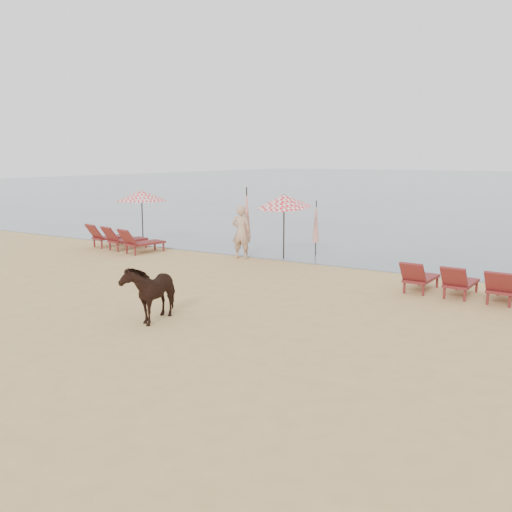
{
  "coord_description": "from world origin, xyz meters",
  "views": [
    {
      "loc": [
        7.62,
        -7.41,
        3.64
      ],
      "look_at": [
        0.0,
        5.0,
        1.1
      ],
      "focal_mm": 40.0,
      "sensor_mm": 36.0,
      "label": 1
    }
  ],
  "objects_px": {
    "beachgoer_left": "(241,232)",
    "umbrella_closed_left": "(247,214)",
    "umbrella_closed_right": "(316,222)",
    "lounger_cluster_right": "(480,284)",
    "cow": "(151,291)",
    "umbrella_open_left_a": "(142,196)",
    "umbrella_open_left_b": "(284,201)",
    "lounger_cluster_left": "(123,238)"
  },
  "relations": [
    {
      "from": "cow",
      "to": "beachgoer_left",
      "type": "distance_m",
      "value": 8.08
    },
    {
      "from": "lounger_cluster_right",
      "to": "umbrella_closed_left",
      "type": "relative_size",
      "value": 1.54
    },
    {
      "from": "lounger_cluster_right",
      "to": "umbrella_closed_left",
      "type": "xyz_separation_m",
      "value": [
        -8.69,
        2.49,
        1.14
      ]
    },
    {
      "from": "lounger_cluster_right",
      "to": "umbrella_open_left_b",
      "type": "xyz_separation_m",
      "value": [
        -7.16,
        2.56,
        1.68
      ]
    },
    {
      "from": "umbrella_open_left_b",
      "to": "umbrella_open_left_a",
      "type": "bearing_deg",
      "value": 170.95
    },
    {
      "from": "lounger_cluster_left",
      "to": "umbrella_open_left_a",
      "type": "xyz_separation_m",
      "value": [
        -0.11,
        1.28,
        1.61
      ]
    },
    {
      "from": "lounger_cluster_right",
      "to": "umbrella_open_left_b",
      "type": "distance_m",
      "value": 7.79
    },
    {
      "from": "umbrella_open_left_a",
      "to": "umbrella_closed_left",
      "type": "height_order",
      "value": "umbrella_closed_left"
    },
    {
      "from": "umbrella_closed_right",
      "to": "cow",
      "type": "height_order",
      "value": "umbrella_closed_right"
    },
    {
      "from": "umbrella_open_left_a",
      "to": "umbrella_open_left_b",
      "type": "distance_m",
      "value": 6.54
    },
    {
      "from": "lounger_cluster_right",
      "to": "umbrella_open_left_b",
      "type": "bearing_deg",
      "value": 163.24
    },
    {
      "from": "umbrella_open_left_a",
      "to": "cow",
      "type": "xyz_separation_m",
      "value": [
        7.7,
        -8.1,
        -1.41
      ]
    },
    {
      "from": "umbrella_closed_left",
      "to": "beachgoer_left",
      "type": "xyz_separation_m",
      "value": [
        0.14,
        -0.58,
        -0.6
      ]
    },
    {
      "from": "umbrella_open_left_b",
      "to": "umbrella_closed_right",
      "type": "distance_m",
      "value": 1.66
    },
    {
      "from": "lounger_cluster_right",
      "to": "beachgoer_left",
      "type": "height_order",
      "value": "beachgoer_left"
    },
    {
      "from": "umbrella_closed_right",
      "to": "lounger_cluster_right",
      "type": "bearing_deg",
      "value": -30.55
    },
    {
      "from": "lounger_cluster_right",
      "to": "beachgoer_left",
      "type": "distance_m",
      "value": 8.78
    },
    {
      "from": "cow",
      "to": "umbrella_closed_right",
      "type": "bearing_deg",
      "value": 80.86
    },
    {
      "from": "umbrella_closed_left",
      "to": "cow",
      "type": "bearing_deg",
      "value": -71.97
    },
    {
      "from": "lounger_cluster_right",
      "to": "umbrella_closed_right",
      "type": "bearing_deg",
      "value": 152.35
    },
    {
      "from": "lounger_cluster_right",
      "to": "cow",
      "type": "height_order",
      "value": "cow"
    },
    {
      "from": "umbrella_closed_right",
      "to": "umbrella_open_left_a",
      "type": "bearing_deg",
      "value": -168.17
    },
    {
      "from": "umbrella_closed_left",
      "to": "umbrella_closed_right",
      "type": "relative_size",
      "value": 1.23
    },
    {
      "from": "umbrella_closed_left",
      "to": "beachgoer_left",
      "type": "height_order",
      "value": "umbrella_closed_left"
    },
    {
      "from": "beachgoer_left",
      "to": "umbrella_closed_left",
      "type": "bearing_deg",
      "value": -89.1
    },
    {
      "from": "lounger_cluster_right",
      "to": "lounger_cluster_left",
      "type": "bearing_deg",
      "value": 178.44
    },
    {
      "from": "umbrella_closed_left",
      "to": "umbrella_closed_right",
      "type": "height_order",
      "value": "umbrella_closed_left"
    },
    {
      "from": "lounger_cluster_left",
      "to": "cow",
      "type": "height_order",
      "value": "cow"
    },
    {
      "from": "lounger_cluster_left",
      "to": "lounger_cluster_right",
      "type": "bearing_deg",
      "value": 7.83
    },
    {
      "from": "beachgoer_left",
      "to": "lounger_cluster_left",
      "type": "bearing_deg",
      "value": -2.99
    },
    {
      "from": "umbrella_open_left_a",
      "to": "lounger_cluster_right",
      "type": "bearing_deg",
      "value": 6.33
    },
    {
      "from": "lounger_cluster_right",
      "to": "umbrella_open_left_a",
      "type": "xyz_separation_m",
      "value": [
        -13.7,
        2.34,
        1.64
      ]
    },
    {
      "from": "lounger_cluster_left",
      "to": "umbrella_closed_right",
      "type": "distance_m",
      "value": 7.65
    },
    {
      "from": "lounger_cluster_right",
      "to": "cow",
      "type": "xyz_separation_m",
      "value": [
        -6.01,
        -5.76,
        0.24
      ]
    },
    {
      "from": "lounger_cluster_right",
      "to": "cow",
      "type": "relative_size",
      "value": 2.5
    },
    {
      "from": "umbrella_open_left_b",
      "to": "umbrella_closed_right",
      "type": "relative_size",
      "value": 1.18
    },
    {
      "from": "umbrella_open_left_b",
      "to": "cow",
      "type": "relative_size",
      "value": 1.55
    },
    {
      "from": "umbrella_open_left_a",
      "to": "umbrella_closed_right",
      "type": "height_order",
      "value": "umbrella_open_left_a"
    },
    {
      "from": "lounger_cluster_left",
      "to": "umbrella_open_left_b",
      "type": "relative_size",
      "value": 1.37
    },
    {
      "from": "lounger_cluster_right",
      "to": "umbrella_closed_right",
      "type": "distance_m",
      "value": 7.61
    },
    {
      "from": "lounger_cluster_left",
      "to": "umbrella_closed_right",
      "type": "relative_size",
      "value": 1.61
    },
    {
      "from": "lounger_cluster_left",
      "to": "beachgoer_left",
      "type": "distance_m",
      "value": 5.14
    }
  ]
}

